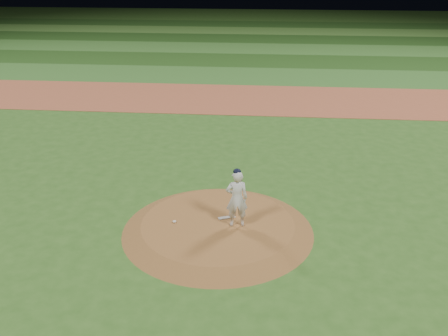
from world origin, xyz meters
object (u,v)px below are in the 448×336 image
(pitcher_on_mound, at_px, (237,198))
(rosin_bag, at_px, (174,221))
(pitchers_mound, at_px, (218,227))
(pitching_rubber, at_px, (227,217))

(pitcher_on_mound, bearing_deg, rosin_bag, -179.89)
(pitchers_mound, height_order, pitcher_on_mound, pitcher_on_mound)
(pitching_rubber, xyz_separation_m, pitcher_on_mound, (0.31, -0.40, 0.85))
(pitchers_mound, bearing_deg, rosin_bag, -175.98)
(pitcher_on_mound, bearing_deg, pitching_rubber, 128.15)
(pitching_rubber, height_order, rosin_bag, rosin_bag)
(pitchers_mound, xyz_separation_m, pitching_rubber, (0.23, 0.31, 0.14))
(pitching_rubber, relative_size, pitcher_on_mound, 0.29)
(pitchers_mound, bearing_deg, pitching_rubber, 53.48)
(pitchers_mound, relative_size, pitching_rubber, 10.76)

